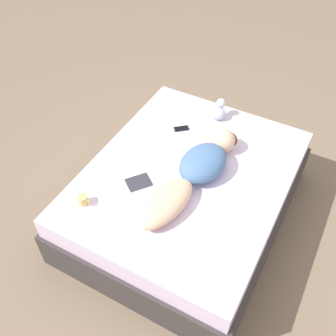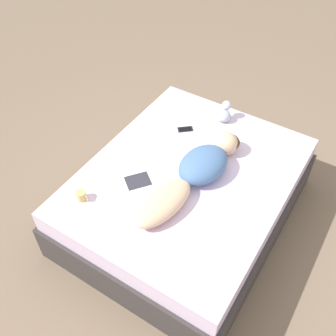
{
  "view_description": "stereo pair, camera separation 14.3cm",
  "coord_description": "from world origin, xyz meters",
  "px_view_note": "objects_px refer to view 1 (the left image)",
  "views": [
    {
      "loc": [
        0.91,
        -2.02,
        2.92
      ],
      "look_at": [
        -0.15,
        -0.07,
        0.61
      ],
      "focal_mm": 42.0,
      "sensor_mm": 36.0,
      "label": 1
    },
    {
      "loc": [
        1.04,
        -1.94,
        2.92
      ],
      "look_at": [
        -0.15,
        -0.07,
        0.61
      ],
      "focal_mm": 42.0,
      "sensor_mm": 36.0,
      "label": 2
    }
  ],
  "objects_px": {
    "person": "(196,170)",
    "coffee_mug": "(83,200)",
    "cell_phone": "(181,129)",
    "open_magazine": "(134,173)"
  },
  "relations": [
    {
      "from": "coffee_mug",
      "to": "cell_phone",
      "type": "relative_size",
      "value": 0.75
    },
    {
      "from": "open_magazine",
      "to": "coffee_mug",
      "type": "relative_size",
      "value": 5.01
    },
    {
      "from": "person",
      "to": "coffee_mug",
      "type": "xyz_separation_m",
      "value": [
        -0.64,
        -0.64,
        -0.05
      ]
    },
    {
      "from": "person",
      "to": "open_magazine",
      "type": "distance_m",
      "value": 0.52
    },
    {
      "from": "open_magazine",
      "to": "coffee_mug",
      "type": "xyz_separation_m",
      "value": [
        -0.17,
        -0.45,
        0.04
      ]
    },
    {
      "from": "open_magazine",
      "to": "cell_phone",
      "type": "relative_size",
      "value": 3.78
    },
    {
      "from": "person",
      "to": "coffee_mug",
      "type": "relative_size",
      "value": 11.26
    },
    {
      "from": "person",
      "to": "coffee_mug",
      "type": "distance_m",
      "value": 0.91
    },
    {
      "from": "open_magazine",
      "to": "cell_phone",
      "type": "bearing_deg",
      "value": 120.32
    },
    {
      "from": "coffee_mug",
      "to": "cell_phone",
      "type": "height_order",
      "value": "coffee_mug"
    }
  ]
}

